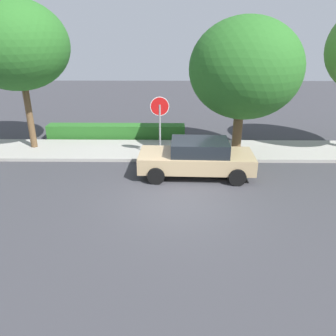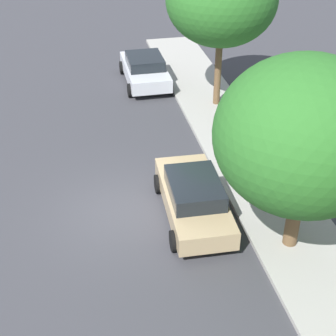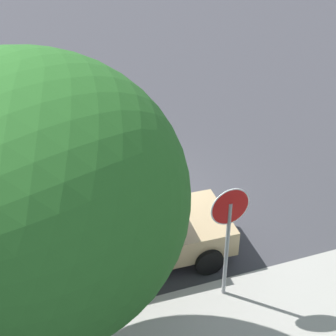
{
  "view_description": "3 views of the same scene",
  "coord_description": "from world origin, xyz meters",
  "px_view_note": "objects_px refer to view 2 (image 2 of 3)",
  "views": [
    {
      "loc": [
        -0.27,
        -9.61,
        5.16
      ],
      "look_at": [
        -0.41,
        1.23,
        0.7
      ],
      "focal_mm": 35.0,
      "sensor_mm": 36.0,
      "label": 1
    },
    {
      "loc": [
        13.23,
        -1.21,
        10.19
      ],
      "look_at": [
        -0.3,
        1.62,
        1.28
      ],
      "focal_mm": 55.0,
      "sensor_mm": 36.0,
      "label": 2
    },
    {
      "loc": [
        2.8,
        10.72,
        8.07
      ],
      "look_at": [
        -0.72,
        0.69,
        1.25
      ],
      "focal_mm": 55.0,
      "sensor_mm": 36.0,
      "label": 3
    }
  ],
  "objects_px": {
    "parked_car_silver": "(145,69)",
    "parked_car_tan": "(194,197)",
    "street_tree_far": "(304,136)",
    "stop_sign": "(234,136)"
  },
  "relations": [
    {
      "from": "parked_car_silver",
      "to": "parked_car_tan",
      "type": "bearing_deg",
      "value": -1.52
    },
    {
      "from": "parked_car_silver",
      "to": "street_tree_far",
      "type": "relative_size",
      "value": 0.72
    },
    {
      "from": "parked_car_tan",
      "to": "street_tree_far",
      "type": "relative_size",
      "value": 0.75
    },
    {
      "from": "stop_sign",
      "to": "parked_car_silver",
      "type": "relative_size",
      "value": 0.65
    },
    {
      "from": "parked_car_tan",
      "to": "parked_car_silver",
      "type": "bearing_deg",
      "value": 178.48
    },
    {
      "from": "parked_car_tan",
      "to": "parked_car_silver",
      "type": "xyz_separation_m",
      "value": [
        -10.73,
        0.29,
        -0.01
      ]
    },
    {
      "from": "stop_sign",
      "to": "parked_car_tan",
      "type": "bearing_deg",
      "value": -49.22
    },
    {
      "from": "stop_sign",
      "to": "street_tree_far",
      "type": "distance_m",
      "value": 4.06
    },
    {
      "from": "stop_sign",
      "to": "street_tree_far",
      "type": "height_order",
      "value": "street_tree_far"
    },
    {
      "from": "stop_sign",
      "to": "street_tree_far",
      "type": "bearing_deg",
      "value": 9.11
    }
  ]
}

